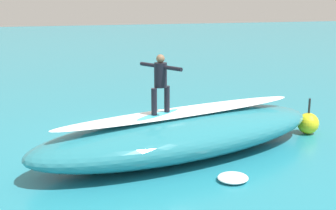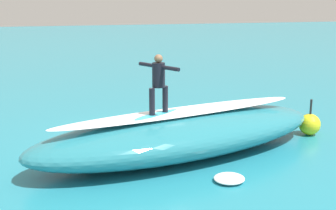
{
  "view_description": "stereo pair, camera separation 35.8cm",
  "coord_description": "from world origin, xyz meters",
  "px_view_note": "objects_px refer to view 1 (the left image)",
  "views": [
    {
      "loc": [
        3.22,
        12.84,
        4.16
      ],
      "look_at": [
        -0.7,
        0.37,
        1.04
      ],
      "focal_mm": 47.85,
      "sensor_mm": 36.0,
      "label": 1
    },
    {
      "loc": [
        2.87,
        12.94,
        4.16
      ],
      "look_at": [
        -0.7,
        0.37,
        1.04
      ],
      "focal_mm": 47.85,
      "sensor_mm": 36.0,
      "label": 2
    }
  ],
  "objects_px": {
    "surfboard_riding": "(161,115)",
    "surfboard_paddling": "(174,121)",
    "buoy_marker": "(308,123)",
    "surfer_riding": "(161,79)",
    "surfer_paddling": "(177,116)"
  },
  "relations": [
    {
      "from": "surfboard_paddling",
      "to": "surfer_paddling",
      "type": "relative_size",
      "value": 1.39
    },
    {
      "from": "surfboard_riding",
      "to": "surfboard_paddling",
      "type": "relative_size",
      "value": 1.12
    },
    {
      "from": "surfboard_paddling",
      "to": "buoy_marker",
      "type": "xyz_separation_m",
      "value": [
        -3.63,
        2.55,
        0.29
      ]
    },
    {
      "from": "surfboard_riding",
      "to": "surfboard_paddling",
      "type": "distance_m",
      "value": 3.86
    },
    {
      "from": "surfer_riding",
      "to": "surfer_paddling",
      "type": "relative_size",
      "value": 1.05
    },
    {
      "from": "surfboard_paddling",
      "to": "surfboard_riding",
      "type": "bearing_deg",
      "value": 106.58
    },
    {
      "from": "surfboard_paddling",
      "to": "buoy_marker",
      "type": "distance_m",
      "value": 4.44
    },
    {
      "from": "surfboard_riding",
      "to": "surfboard_paddling",
      "type": "bearing_deg",
      "value": -141.19
    },
    {
      "from": "surfboard_riding",
      "to": "surfboard_paddling",
      "type": "xyz_separation_m",
      "value": [
        -1.46,
        -3.38,
        -1.17
      ]
    },
    {
      "from": "surfboard_riding",
      "to": "surfboard_paddling",
      "type": "height_order",
      "value": "surfboard_riding"
    },
    {
      "from": "surfer_paddling",
      "to": "buoy_marker",
      "type": "relative_size",
      "value": 1.29
    },
    {
      "from": "surfer_riding",
      "to": "surfboard_riding",
      "type": "bearing_deg",
      "value": 152.18
    },
    {
      "from": "buoy_marker",
      "to": "surfer_riding",
      "type": "bearing_deg",
      "value": 9.23
    },
    {
      "from": "surfer_riding",
      "to": "surfboard_paddling",
      "type": "xyz_separation_m",
      "value": [
        -1.46,
        -3.38,
        -2.1
      ]
    },
    {
      "from": "surfboard_riding",
      "to": "surfer_riding",
      "type": "xyz_separation_m",
      "value": [
        0.0,
        0.0,
        0.94
      ]
    }
  ]
}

